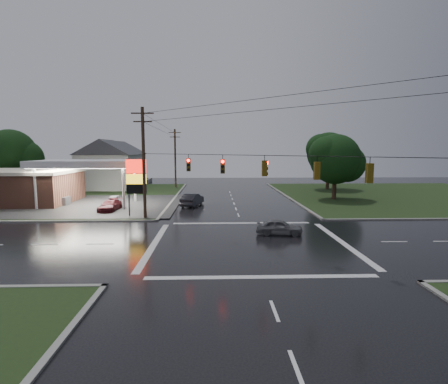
{
  "coord_description": "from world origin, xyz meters",
  "views": [
    {
      "loc": [
        -2.61,
        -25.25,
        6.92
      ],
      "look_at": [
        -1.65,
        6.73,
        3.0
      ],
      "focal_mm": 28.0,
      "sensor_mm": 36.0,
      "label": 1
    }
  ],
  "objects_px": {
    "utility_pole_n": "(175,157)",
    "house_near": "(108,164)",
    "tree_nw_behind": "(12,154)",
    "car_north": "(192,200)",
    "car_crossing": "(279,227)",
    "car_pump": "(110,205)",
    "pylon_sign": "(136,178)",
    "utility_pole_nw": "(144,162)",
    "tree_ne_far": "(329,154)",
    "gas_station": "(33,184)",
    "house_far": "(120,161)",
    "tree_ne_near": "(336,159)"
  },
  "relations": [
    {
      "from": "utility_pole_nw",
      "to": "house_near",
      "type": "relative_size",
      "value": 1.0
    },
    {
      "from": "utility_pole_n",
      "to": "tree_ne_near",
      "type": "relative_size",
      "value": 1.17
    },
    {
      "from": "house_near",
      "to": "car_crossing",
      "type": "xyz_separation_m",
      "value": [
        23.69,
        -33.51,
        -3.77
      ]
    },
    {
      "from": "house_far",
      "to": "car_pump",
      "type": "height_order",
      "value": "house_far"
    },
    {
      "from": "utility_pole_nw",
      "to": "car_crossing",
      "type": "distance_m",
      "value": 14.99
    },
    {
      "from": "pylon_sign",
      "to": "tree_ne_far",
      "type": "bearing_deg",
      "value": 40.35
    },
    {
      "from": "house_near",
      "to": "utility_pole_nw",
      "type": "bearing_deg",
      "value": -66.63
    },
    {
      "from": "tree_ne_far",
      "to": "car_crossing",
      "type": "distance_m",
      "value": 35.08
    },
    {
      "from": "car_pump",
      "to": "tree_ne_near",
      "type": "bearing_deg",
      "value": 19.99
    },
    {
      "from": "utility_pole_n",
      "to": "car_crossing",
      "type": "distance_m",
      "value": 37.86
    },
    {
      "from": "tree_ne_near",
      "to": "utility_pole_n",
      "type": "bearing_deg",
      "value": 145.9
    },
    {
      "from": "gas_station",
      "to": "utility_pole_nw",
      "type": "distance_m",
      "value": 19.38
    },
    {
      "from": "tree_nw_behind",
      "to": "tree_ne_far",
      "type": "bearing_deg",
      "value": 4.49
    },
    {
      "from": "utility_pole_nw",
      "to": "tree_ne_far",
      "type": "distance_m",
      "value": 36.2
    },
    {
      "from": "car_north",
      "to": "car_pump",
      "type": "xyz_separation_m",
      "value": [
        -9.07,
        -3.25,
        -0.15
      ]
    },
    {
      "from": "tree_ne_far",
      "to": "car_crossing",
      "type": "height_order",
      "value": "tree_ne_far"
    },
    {
      "from": "utility_pole_n",
      "to": "house_near",
      "type": "xyz_separation_m",
      "value": [
        -11.45,
        -2.0,
        -1.06
      ]
    },
    {
      "from": "pylon_sign",
      "to": "tree_ne_near",
      "type": "height_order",
      "value": "tree_ne_near"
    },
    {
      "from": "car_north",
      "to": "car_pump",
      "type": "height_order",
      "value": "car_north"
    },
    {
      "from": "gas_station",
      "to": "tree_ne_far",
      "type": "height_order",
      "value": "tree_ne_far"
    },
    {
      "from": "house_near",
      "to": "tree_ne_far",
      "type": "height_order",
      "value": "tree_ne_far"
    },
    {
      "from": "utility_pole_n",
      "to": "tree_ne_far",
      "type": "relative_size",
      "value": 1.07
    },
    {
      "from": "car_north",
      "to": "car_pump",
      "type": "bearing_deg",
      "value": 34.47
    },
    {
      "from": "house_far",
      "to": "car_pump",
      "type": "relative_size",
      "value": 2.57
    },
    {
      "from": "tree_nw_behind",
      "to": "tree_ne_near",
      "type": "bearing_deg",
      "value": -9.47
    },
    {
      "from": "tree_nw_behind",
      "to": "tree_ne_far",
      "type": "distance_m",
      "value": 51.15
    },
    {
      "from": "utility_pole_nw",
      "to": "house_far",
      "type": "bearing_deg",
      "value": 107.92
    },
    {
      "from": "tree_ne_near",
      "to": "car_north",
      "type": "distance_m",
      "value": 20.52
    },
    {
      "from": "utility_pole_n",
      "to": "car_pump",
      "type": "bearing_deg",
      "value": -101.34
    },
    {
      "from": "tree_ne_near",
      "to": "car_pump",
      "type": "distance_m",
      "value": 29.96
    },
    {
      "from": "utility_pole_nw",
      "to": "car_crossing",
      "type": "relative_size",
      "value": 2.93
    },
    {
      "from": "gas_station",
      "to": "pylon_sign",
      "type": "bearing_deg",
      "value": -31.22
    },
    {
      "from": "pylon_sign",
      "to": "car_north",
      "type": "bearing_deg",
      "value": 52.09
    },
    {
      "from": "pylon_sign",
      "to": "car_north",
      "type": "height_order",
      "value": "pylon_sign"
    },
    {
      "from": "tree_nw_behind",
      "to": "car_crossing",
      "type": "bearing_deg",
      "value": -36.94
    },
    {
      "from": "gas_station",
      "to": "tree_nw_behind",
      "type": "bearing_deg",
      "value": 128.42
    },
    {
      "from": "pylon_sign",
      "to": "utility_pole_nw",
      "type": "xyz_separation_m",
      "value": [
        1.0,
        -1.0,
        1.71
      ]
    },
    {
      "from": "utility_pole_n",
      "to": "house_near",
      "type": "relative_size",
      "value": 0.95
    },
    {
      "from": "tree_ne_near",
      "to": "tree_nw_behind",
      "type": "bearing_deg",
      "value": 170.53
    },
    {
      "from": "utility_pole_nw",
      "to": "tree_ne_far",
      "type": "relative_size",
      "value": 1.12
    },
    {
      "from": "pylon_sign",
      "to": "car_pump",
      "type": "bearing_deg",
      "value": 137.44
    },
    {
      "from": "tree_ne_far",
      "to": "car_pump",
      "type": "height_order",
      "value": "tree_ne_far"
    },
    {
      "from": "gas_station",
      "to": "house_near",
      "type": "xyz_separation_m",
      "value": [
        4.73,
        16.3,
        1.86
      ]
    },
    {
      "from": "car_pump",
      "to": "pylon_sign",
      "type": "bearing_deg",
      "value": -38.27
    },
    {
      "from": "gas_station",
      "to": "house_far",
      "type": "relative_size",
      "value": 2.37
    },
    {
      "from": "gas_station",
      "to": "car_north",
      "type": "height_order",
      "value": "gas_station"
    },
    {
      "from": "house_near",
      "to": "tree_nw_behind",
      "type": "bearing_deg",
      "value": -155.02
    },
    {
      "from": "car_north",
      "to": "car_crossing",
      "type": "relative_size",
      "value": 1.26
    },
    {
      "from": "tree_ne_far",
      "to": "car_pump",
      "type": "xyz_separation_m",
      "value": [
        -31.46,
        -19.99,
        -5.56
      ]
    },
    {
      "from": "tree_nw_behind",
      "to": "car_north",
      "type": "relative_size",
      "value": 2.12
    }
  ]
}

